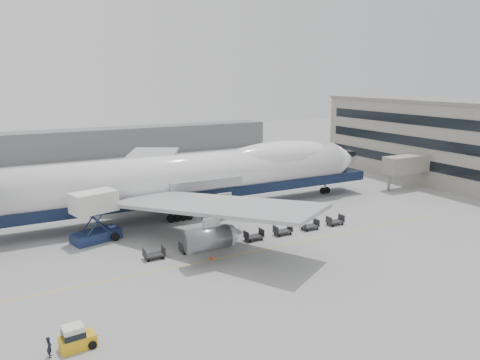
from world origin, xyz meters
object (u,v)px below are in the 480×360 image
catering_truck (95,214)px  baggage_tug (76,338)px  airliner (195,176)px  ground_worker (49,347)px

catering_truck → baggage_tug: (-6.25, -23.29, -2.63)m
airliner → catering_truck: size_ratio=10.71×
airliner → ground_worker: 37.90m
airliner → catering_truck: airliner is taller
airliner → ground_worker: size_ratio=42.28×
airliner → ground_worker: airliner is taller
catering_truck → baggage_tug: catering_truck is taller
baggage_tug → ground_worker: bearing=-178.6°
airliner → baggage_tug: 36.58m
baggage_tug → ground_worker: baggage_tug is taller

